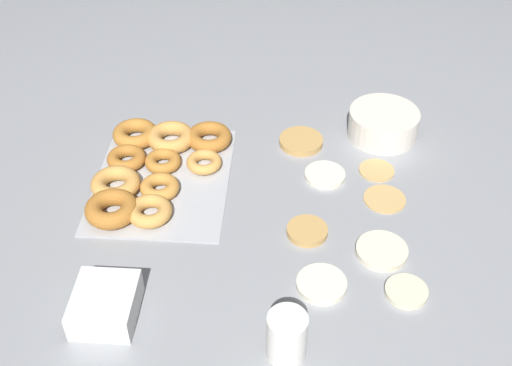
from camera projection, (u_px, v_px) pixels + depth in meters
name	position (u px, v px, depth m)	size (l,w,h in m)	color
ground_plane	(296.00, 213.00, 1.37)	(3.00, 3.00, 0.00)	gray
pancake_0	(325.00, 175.00, 1.46)	(0.09, 0.09, 0.01)	silver
pancake_1	(321.00, 284.00, 1.21)	(0.10, 0.10, 0.01)	silver
pancake_2	(385.00, 198.00, 1.40)	(0.09, 0.09, 0.01)	tan
pancake_3	(307.00, 231.00, 1.32)	(0.09, 0.09, 0.01)	tan
pancake_4	(406.00, 291.00, 1.20)	(0.08, 0.08, 0.01)	beige
pancake_5	(382.00, 251.00, 1.28)	(0.10, 0.10, 0.01)	beige
pancake_6	(301.00, 141.00, 1.55)	(0.11, 0.11, 0.02)	tan
pancake_7	(377.00, 170.00, 1.47)	(0.08, 0.08, 0.01)	tan
donut_tray	(154.00, 168.00, 1.46)	(0.39, 0.30, 0.04)	#ADAFB5
batter_bowl	(383.00, 124.00, 1.56)	(0.17, 0.17, 0.07)	silver
container_stack	(105.00, 305.00, 1.15)	(0.13, 0.11, 0.06)	white
paper_cup	(287.00, 336.00, 1.08)	(0.07, 0.07, 0.10)	white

